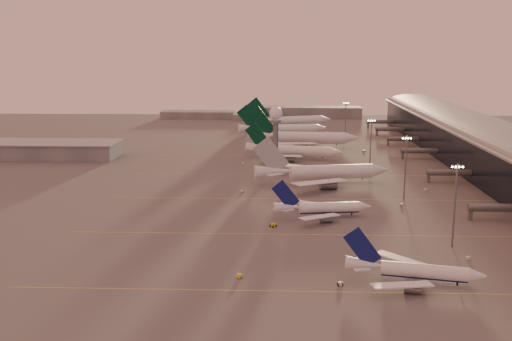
{
  "coord_description": "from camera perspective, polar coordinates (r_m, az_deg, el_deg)",
  "views": [
    {
      "loc": [
        6.04,
        -171.23,
        58.07
      ],
      "look_at": [
        -2.92,
        72.82,
        7.5
      ],
      "focal_mm": 42.0,
      "sensor_mm": 36.0,
      "label": 1
    }
  ],
  "objects": [
    {
      "name": "gsv_truck_d",
      "position": [
        300.21,
        -1.31,
        0.78
      ],
      "size": [
        3.95,
        6.43,
        2.44
      ],
      "color": "silver",
      "rests_on": "ground"
    },
    {
      "name": "widebody_white",
      "position": [
        260.47,
        6.4,
        -0.43
      ],
      "size": [
        59.62,
        47.38,
        21.12
      ],
      "color": "white",
      "rests_on": "ground"
    },
    {
      "name": "gsv_tug_near",
      "position": [
        152.37,
        8.02,
        -10.64
      ],
      "size": [
        2.06,
        3.18,
        0.87
      ],
      "color": "silver",
      "rests_on": "ground"
    },
    {
      "name": "narrowbody_near",
      "position": [
        156.52,
        14.82,
        -9.4
      ],
      "size": [
        34.6,
        27.33,
        13.68
      ],
      "color": "white",
      "rests_on": "ground"
    },
    {
      "name": "narrowbody_mid",
      "position": [
        209.12,
        6.35,
        -3.71
      ],
      "size": [
        34.92,
        27.71,
        13.68
      ],
      "color": "white",
      "rests_on": "ground"
    },
    {
      "name": "gsv_tug_far",
      "position": [
        276.8,
        5.26,
        -0.34
      ],
      "size": [
        3.7,
        4.42,
        1.09
      ],
      "color": "silver",
      "rests_on": "ground"
    },
    {
      "name": "gsv_truck_c",
      "position": [
        242.8,
        -1.25,
        -1.88
      ],
      "size": [
        5.46,
        3.31,
        2.07
      ],
      "color": "silver",
      "rests_on": "ground"
    },
    {
      "name": "taxiway_markings",
      "position": [
        235.75,
        7.88,
        -2.67
      ],
      "size": [
        180.0,
        185.25,
        0.02
      ],
      "color": "#E1D54F",
      "rests_on": "ground"
    },
    {
      "name": "distant_horizon",
      "position": [
        499.33,
        1.71,
        5.46
      ],
      "size": [
        165.0,
        37.5,
        9.0
      ],
      "color": "slate",
      "rests_on": "ground"
    },
    {
      "name": "gsv_catering_b",
      "position": [
        254.15,
        15.93,
        -1.44
      ],
      "size": [
        5.85,
        3.23,
        4.57
      ],
      "color": "silver",
      "rests_on": "ground"
    },
    {
      "name": "greentail_c",
      "position": [
        394.38,
        2.59,
        3.78
      ],
      "size": [
        59.16,
        47.35,
        21.68
      ],
      "color": "white",
      "rests_on": "ground"
    },
    {
      "name": "terminal",
      "position": [
        302.95,
        21.73,
        1.83
      ],
      "size": [
        57.0,
        362.0,
        23.04
      ],
      "color": "black",
      "rests_on": "ground"
    },
    {
      "name": "gsv_catering_a",
      "position": [
        177.78,
        19.63,
        -7.46
      ],
      "size": [
        4.78,
        3.15,
        3.61
      ],
      "color": "silver",
      "rests_on": "ground"
    },
    {
      "name": "mast_d",
      "position": [
        376.22,
        8.52,
        4.8
      ],
      "size": [
        3.6,
        0.56,
        25.0
      ],
      "color": "slate",
      "rests_on": "ground"
    },
    {
      "name": "greentail_b",
      "position": [
        354.08,
        4.52,
        2.92
      ],
      "size": [
        66.12,
        53.26,
        24.0
      ],
      "color": "white",
      "rests_on": "ground"
    },
    {
      "name": "greentail_d",
      "position": [
        435.34,
        3.31,
        4.56
      ],
      "size": [
        61.92,
        49.21,
        23.31
      ],
      "color": "white",
      "rests_on": "ground"
    },
    {
      "name": "gsv_truck_a",
      "position": [
        155.17,
        -1.43,
        -9.8
      ],
      "size": [
        6.0,
        2.5,
        2.37
      ],
      "color": "yellow",
      "rests_on": "ground"
    },
    {
      "name": "greentail_a",
      "position": [
        316.31,
        3.61,
        1.71
      ],
      "size": [
        51.41,
        41.07,
        18.94
      ],
      "color": "white",
      "rests_on": "ground"
    },
    {
      "name": "mast_b",
      "position": [
        235.68,
        14.05,
        0.5
      ],
      "size": [
        3.6,
        0.56,
        25.0
      ],
      "color": "slate",
      "rests_on": "ground"
    },
    {
      "name": "gsv_truck_b",
      "position": [
        229.32,
        13.76,
        -3.07
      ],
      "size": [
        4.74,
        1.91,
        1.89
      ],
      "color": "silver",
      "rests_on": "ground"
    },
    {
      "name": "ground",
      "position": [
        180.91,
        0.08,
        -7.02
      ],
      "size": [
        700.0,
        700.0,
        0.0
      ],
      "primitive_type": "plane",
      "color": "#585556",
      "rests_on": "ground"
    },
    {
      "name": "mast_a",
      "position": [
        184.35,
        18.43,
        -2.83
      ],
      "size": [
        3.6,
        0.56,
        25.0
      ],
      "color": "slate",
      "rests_on": "ground"
    },
    {
      "name": "radar_tower",
      "position": [
        293.59,
        1.89,
        4.43
      ],
      "size": [
        6.4,
        6.4,
        31.1
      ],
      "color": "slate",
      "rests_on": "ground"
    },
    {
      "name": "mast_c",
      "position": [
        288.08,
        10.87,
        2.64
      ],
      "size": [
        3.6,
        0.56,
        25.0
      ],
      "color": "slate",
      "rests_on": "ground"
    },
    {
      "name": "gsv_tug_mid",
      "position": [
        197.39,
        1.65,
        -5.24
      ],
      "size": [
        4.23,
        4.5,
        1.11
      ],
      "color": "yellow",
      "rests_on": "ground"
    },
    {
      "name": "gsv_tug_hangar",
      "position": [
        342.09,
        10.23,
        1.82
      ],
      "size": [
        3.26,
        2.02,
        0.92
      ],
      "color": "yellow",
      "rests_on": "ground"
    },
    {
      "name": "hangar",
      "position": [
        340.06,
        -19.69,
        1.92
      ],
      "size": [
        82.0,
        27.0,
        8.5
      ],
      "color": "slate",
      "rests_on": "ground"
    }
  ]
}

